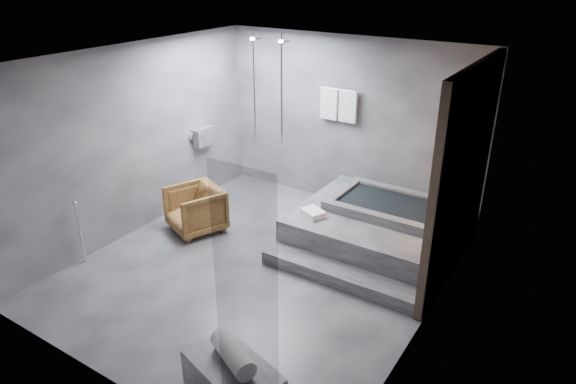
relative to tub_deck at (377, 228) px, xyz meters
The scene contains 7 objects.
room 2.02m from the tub_deck, 118.47° to the right, with size 5.00×5.04×2.82m.
tub_deck is the anchor object (origin of this frame).
tub_step 1.19m from the tub_deck, 90.00° to the right, with size 2.20×0.36×0.18m, color #363639.
concrete_bench 3.48m from the tub_deck, 88.71° to the right, with size 0.96×0.53×0.43m, color #38383B.
driftwood_chair 2.75m from the tub_deck, 156.01° to the right, with size 0.75×0.77×0.70m, color #442A11.
rolled_towel 3.46m from the tub_deck, 88.84° to the right, with size 0.20×0.20×0.57m, color white.
deck_towel 0.99m from the tub_deck, 142.40° to the right, with size 0.32×0.24×0.09m, color white.
Camera 1 is at (3.53, -4.82, 3.83)m, focal length 32.00 mm.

